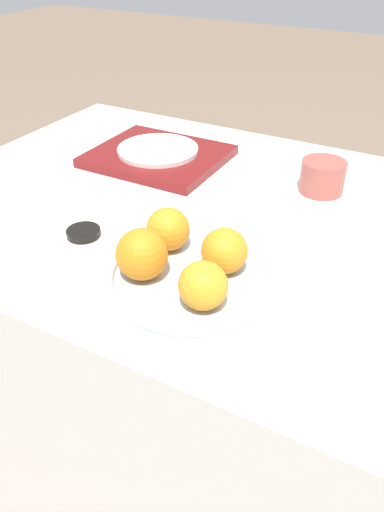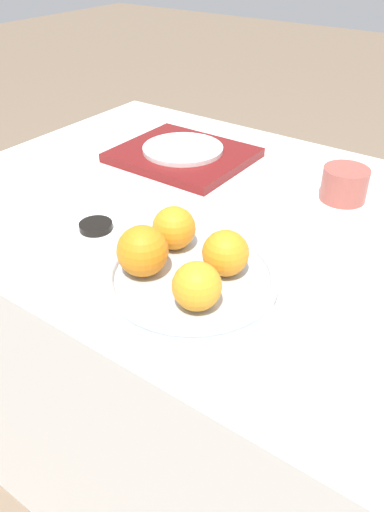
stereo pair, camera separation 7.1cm
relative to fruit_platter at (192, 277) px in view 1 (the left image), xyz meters
name	(u,v)px [view 1 (the left image)]	position (x,y,z in m)	size (l,w,h in m)	color
ground_plane	(260,474)	(0.08, 0.22, -0.75)	(12.00, 12.00, 0.00)	#7A6651
table	(273,375)	(0.08, 0.22, -0.38)	(1.46, 0.80, 0.74)	white
fruit_platter	(192,277)	(0.00, 0.00, 0.00)	(0.26, 0.26, 0.02)	#B2BCC6
orange_0	(224,251)	(0.03, 0.03, 0.04)	(0.07, 0.07, 0.07)	orange
orange_1	(142,254)	(-0.06, -0.04, 0.04)	(0.08, 0.08, 0.08)	orange
orange_2	(203,286)	(0.05, -0.05, 0.04)	(0.07, 0.07, 0.07)	orange
orange_3	(168,229)	(-0.07, 0.05, 0.04)	(0.07, 0.07, 0.07)	orange
serving_tray	(158,156)	(-0.28, 0.36, 0.00)	(0.28, 0.24, 0.02)	maroon
side_plate	(158,150)	(-0.28, 0.36, 0.01)	(0.18, 0.18, 0.01)	silver
cup_1	(322,177)	(0.08, 0.39, 0.02)	(0.09, 0.09, 0.06)	#9E4C42
soy_dish	(84,233)	(-0.23, 0.03, -0.01)	(0.06, 0.06, 0.01)	black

